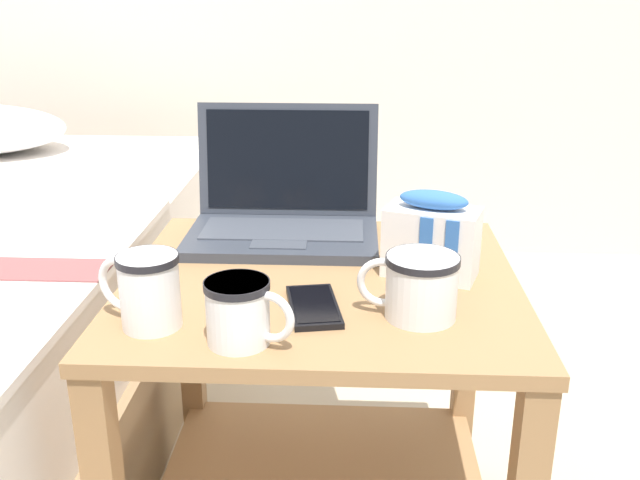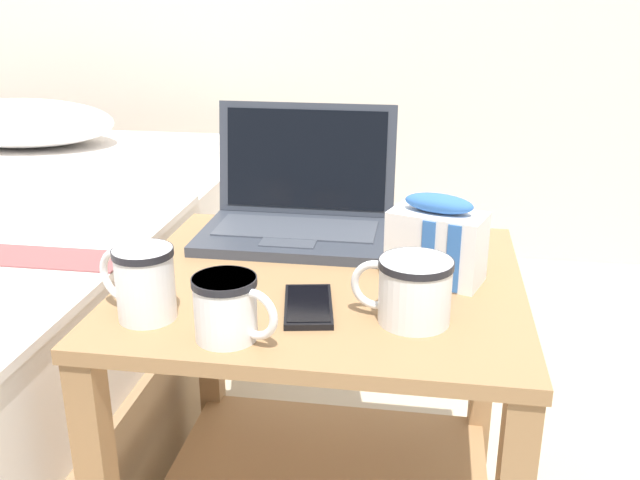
{
  "view_description": "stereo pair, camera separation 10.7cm",
  "coord_description": "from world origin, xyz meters",
  "views": [
    {
      "loc": [
        0.05,
        -1.05,
        1.01
      ],
      "look_at": [
        0.0,
        -0.04,
        0.64
      ],
      "focal_mm": 40.0,
      "sensor_mm": 36.0,
      "label": 1
    },
    {
      "loc": [
        0.16,
        -1.04,
        1.01
      ],
      "look_at": [
        0.0,
        -0.04,
        0.64
      ],
      "focal_mm": 40.0,
      "sensor_mm": 36.0,
      "label": 2
    }
  ],
  "objects": [
    {
      "name": "cell_phone",
      "position": [
        -0.01,
        -0.12,
        0.56
      ],
      "size": [
        0.09,
        0.15,
        0.01
      ],
      "color": "black",
      "rests_on": "bedside_table"
    },
    {
      "name": "mug_front_left",
      "position": [
        0.14,
        -0.13,
        0.61
      ],
      "size": [
        0.14,
        0.1,
        0.09
      ],
      "color": "white",
      "rests_on": "bedside_table"
    },
    {
      "name": "snack_bag",
      "position": [
        0.17,
        0.02,
        0.62
      ],
      "size": [
        0.16,
        0.12,
        0.14
      ],
      "color": "white",
      "rests_on": "bedside_table"
    },
    {
      "name": "mug_front_right",
      "position": [
        -0.23,
        -0.18,
        0.62
      ],
      "size": [
        0.12,
        0.08,
        0.1
      ],
      "color": "white",
      "rests_on": "bedside_table"
    },
    {
      "name": "laptop",
      "position": [
        -0.08,
        0.2,
        0.61
      ],
      "size": [
        0.34,
        0.25,
        0.23
      ],
      "color": "#333842",
      "rests_on": "bedside_table"
    },
    {
      "name": "bedside_table",
      "position": [
        0.0,
        0.0,
        0.36
      ],
      "size": [
        0.63,
        0.58,
        0.56
      ],
      "color": "#997047",
      "rests_on": "ground_plane"
    },
    {
      "name": "mug_mid_center",
      "position": [
        -0.09,
        -0.22,
        0.61
      ],
      "size": [
        0.12,
        0.09,
        0.09
      ],
      "color": "white",
      "rests_on": "bedside_table"
    }
  ]
}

